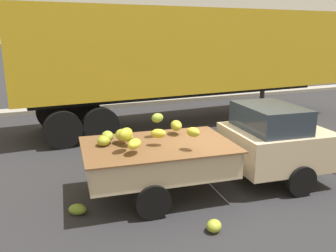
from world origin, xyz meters
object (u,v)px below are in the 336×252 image
pickup_truck (250,144)px  fallen_banana_bunch_by_wheel (214,226)px  semi_trailer (189,52)px  fallen_banana_bunch_near_tailgate (78,209)px

pickup_truck → fallen_banana_bunch_by_wheel: size_ratio=18.80×
pickup_truck → semi_trailer: 5.73m
semi_trailer → fallen_banana_bunch_near_tailgate: size_ratio=37.12×
semi_trailer → fallen_banana_bunch_near_tailgate: (-4.79, -5.35, -2.44)m
pickup_truck → semi_trailer: size_ratio=0.44×
fallen_banana_bunch_near_tailgate → semi_trailer: bearing=48.2°
pickup_truck → semi_trailer: bearing=83.9°
pickup_truck → fallen_banana_bunch_by_wheel: (-1.67, -1.42, -0.78)m
fallen_banana_bunch_by_wheel → fallen_banana_bunch_near_tailgate: bearing=144.3°
pickup_truck → semi_trailer: semi_trailer is taller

